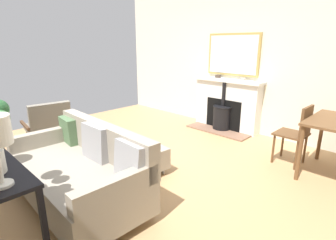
% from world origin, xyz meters
% --- Properties ---
extents(ground_plane, '(5.27, 5.91, 0.01)m').
position_xyz_m(ground_plane, '(0.00, 0.00, -0.00)').
color(ground_plane, tan).
extents(wall_left, '(0.12, 5.91, 2.81)m').
position_xyz_m(wall_left, '(-2.64, 0.00, 1.40)').
color(wall_left, silver).
rests_on(wall_left, ground).
extents(fireplace, '(0.62, 1.42, 1.01)m').
position_xyz_m(fireplace, '(-2.41, -0.01, 0.45)').
color(fireplace, brown).
rests_on(fireplace, ground).
extents(mirror_over_mantel, '(0.04, 1.09, 0.79)m').
position_xyz_m(mirror_over_mantel, '(-2.55, -0.01, 1.46)').
color(mirror_over_mantel, tan).
extents(mantel_bowl_near, '(0.12, 0.12, 0.06)m').
position_xyz_m(mantel_bowl_near, '(-2.46, -0.26, 1.04)').
color(mantel_bowl_near, '#47382D').
rests_on(mantel_bowl_near, fireplace).
extents(mantel_bowl_far, '(0.11, 0.11, 0.04)m').
position_xyz_m(mantel_bowl_far, '(-2.46, 0.29, 1.03)').
color(mantel_bowl_far, '#9E9384').
rests_on(mantel_bowl_far, fireplace).
extents(sofa, '(0.91, 1.77, 0.82)m').
position_xyz_m(sofa, '(0.85, 0.26, 0.36)').
color(sofa, '#B2B2B7').
rests_on(sofa, ground).
extents(ottoman, '(0.71, 0.77, 0.37)m').
position_xyz_m(ottoman, '(0.04, 0.16, 0.23)').
color(ottoman, '#B2B2B7').
rests_on(ottoman, ground).
extents(armchair_accent, '(0.74, 0.66, 0.81)m').
position_xyz_m(armchair_accent, '(0.50, -1.42, 0.45)').
color(armchair_accent, '#4C3321').
rests_on(armchair_accent, ground).
extents(dining_chair_near_fireplace, '(0.41, 0.41, 0.87)m').
position_xyz_m(dining_chair_near_fireplace, '(-1.69, 1.60, 0.51)').
color(dining_chair_near_fireplace, brown).
rests_on(dining_chair_near_fireplace, ground).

